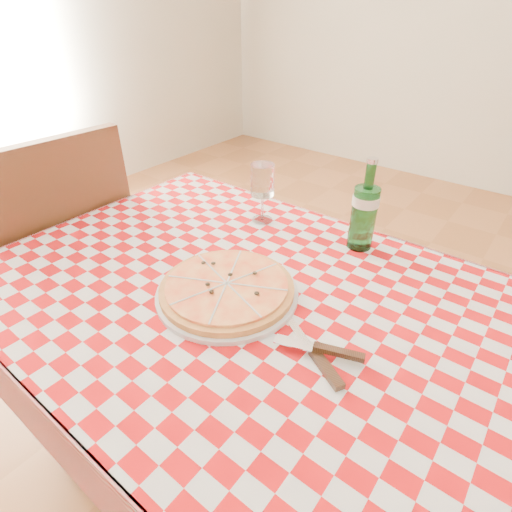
{
  "coord_description": "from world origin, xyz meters",
  "views": [
    {
      "loc": [
        0.46,
        -0.56,
        1.33
      ],
      "look_at": [
        -0.02,
        0.06,
        0.82
      ],
      "focal_mm": 28.0,
      "sensor_mm": 36.0,
      "label": 1
    }
  ],
  "objects": [
    {
      "name": "cutlery",
      "position": [
        0.22,
        -0.07,
        0.77
      ],
      "size": [
        0.25,
        0.21,
        0.03
      ],
      "primitive_type": null,
      "rotation": [
        0.0,
        0.0,
        -0.02
      ],
      "color": "silver",
      "rests_on": "tablecloth"
    },
    {
      "name": "chair_far",
      "position": [
        -0.8,
        -0.05,
        0.57
      ],
      "size": [
        0.47,
        0.47,
        1.0
      ],
      "rotation": [
        0.0,
        0.0,
        3.1
      ],
      "color": "brown",
      "rests_on": "ground"
    },
    {
      "name": "tablecloth",
      "position": [
        0.0,
        0.0,
        0.75
      ],
      "size": [
        1.3,
        0.9,
        0.01
      ],
      "primitive_type": "cube",
      "color": "#AB0A0D",
      "rests_on": "dining_table"
    },
    {
      "name": "dining_table",
      "position": [
        0.0,
        0.0,
        0.66
      ],
      "size": [
        1.2,
        0.8,
        0.75
      ],
      "color": "brown",
      "rests_on": "ground"
    },
    {
      "name": "water_bottle",
      "position": [
        0.11,
        0.35,
        0.88
      ],
      "size": [
        0.08,
        0.08,
        0.25
      ],
      "primitive_type": null,
      "rotation": [
        0.0,
        0.0,
        -0.12
      ],
      "color": "#196524",
      "rests_on": "tablecloth"
    },
    {
      "name": "wine_glass",
      "position": [
        -0.18,
        0.3,
        0.85
      ],
      "size": [
        0.08,
        0.08,
        0.18
      ],
      "primitive_type": null,
      "rotation": [
        0.0,
        0.0,
        -0.1
      ],
      "color": "white",
      "rests_on": "tablecloth"
    },
    {
      "name": "pizza_plate",
      "position": [
        -0.03,
        -0.04,
        0.78
      ],
      "size": [
        0.41,
        0.41,
        0.04
      ],
      "primitive_type": null,
      "rotation": [
        0.0,
        0.0,
        -0.32
      ],
      "color": "#B9813D",
      "rests_on": "tablecloth"
    }
  ]
}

